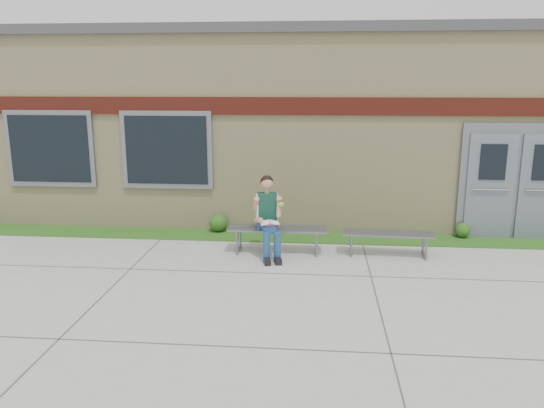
# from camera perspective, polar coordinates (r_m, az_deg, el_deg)

# --- Properties ---
(ground) EXTENTS (80.00, 80.00, 0.00)m
(ground) POSITION_cam_1_polar(r_m,az_deg,el_deg) (8.26, 3.93, -8.82)
(ground) COLOR #9E9E99
(ground) RESTS_ON ground
(grass_strip) EXTENTS (16.00, 0.80, 0.02)m
(grass_strip) POSITION_cam_1_polar(r_m,az_deg,el_deg) (10.72, 4.24, -3.61)
(grass_strip) COLOR #275316
(grass_strip) RESTS_ON ground
(school_building) EXTENTS (16.20, 6.22, 4.20)m
(school_building) POSITION_cam_1_polar(r_m,az_deg,el_deg) (13.70, 4.62, 8.91)
(school_building) COLOR beige
(school_building) RESTS_ON ground
(bench_left) EXTENTS (1.80, 0.51, 0.47)m
(bench_left) POSITION_cam_1_polar(r_m,az_deg,el_deg) (9.73, 0.59, -3.16)
(bench_left) COLOR slate
(bench_left) RESTS_ON ground
(bench_right) EXTENTS (1.65, 0.52, 0.42)m
(bench_right) POSITION_cam_1_polar(r_m,az_deg,el_deg) (9.79, 12.36, -3.56)
(bench_right) COLOR slate
(bench_right) RESTS_ON ground
(girl) EXTENTS (0.58, 0.92, 1.45)m
(girl) POSITION_cam_1_polar(r_m,az_deg,el_deg) (9.43, -0.40, -1.25)
(girl) COLOR navy
(girl) RESTS_ON ground
(shrub_mid) EXTENTS (0.37, 0.37, 0.37)m
(shrub_mid) POSITION_cam_1_polar(r_m,az_deg,el_deg) (11.10, -5.79, -2.01)
(shrub_mid) COLOR #275316
(shrub_mid) RESTS_ON grass_strip
(shrub_east) EXTENTS (0.30, 0.30, 0.30)m
(shrub_east) POSITION_cam_1_polar(r_m,az_deg,el_deg) (11.30, 19.83, -2.66)
(shrub_east) COLOR #275316
(shrub_east) RESTS_ON grass_strip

